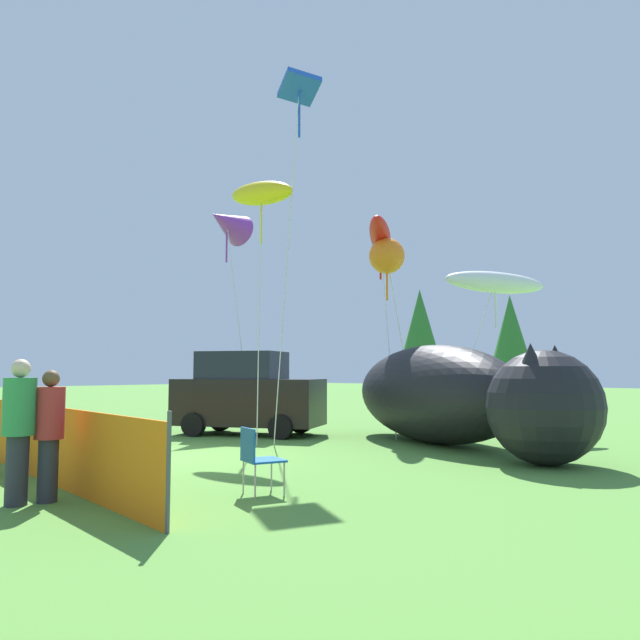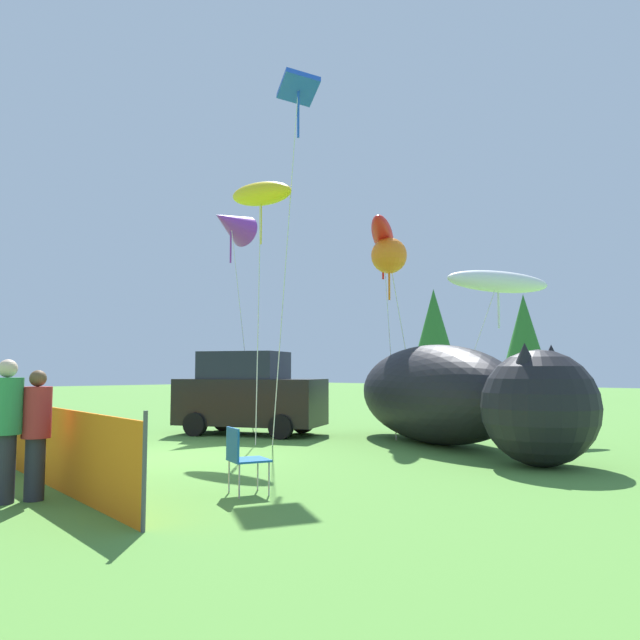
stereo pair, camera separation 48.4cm
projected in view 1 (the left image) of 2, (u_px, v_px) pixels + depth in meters
ground_plane at (178, 457)px, 12.64m from camera, size 120.00×120.00×0.00m
parked_car at (247, 394)px, 17.13m from camera, size 4.33×3.34×2.27m
folding_chair at (257, 455)px, 8.79m from camera, size 0.65×0.65×0.94m
inflatable_cat at (450, 399)px, 14.55m from camera, size 8.05×5.25×2.38m
safety_fence at (39, 441)px, 10.22m from camera, size 9.15×1.04×1.31m
spectator_in_white_shirt at (49, 430)px, 8.36m from camera, size 0.38×0.38×1.76m
spectator_in_green_shirt at (19, 425)px, 8.16m from camera, size 0.41×0.41×1.90m
kite_orange_flower at (387, 256)px, 18.15m from camera, size 1.05×1.47×5.61m
kite_purple_delta at (227, 223)px, 20.25m from camera, size 2.92×1.77×7.22m
kite_blue_box at (299, 94)px, 15.71m from camera, size 1.22×1.27×9.19m
kite_white_ghost at (495, 283)px, 17.53m from camera, size 2.30×4.44×4.67m
kite_yellow_hero at (261, 194)px, 15.86m from camera, size 2.24×0.90×6.71m
kite_red_lizard at (380, 237)px, 18.55m from camera, size 2.84×3.01×6.34m
horizon_tree_east at (511, 334)px, 41.90m from camera, size 2.88×2.88×6.87m
horizon_tree_west at (420, 328)px, 54.54m from camera, size 3.73×3.73×8.91m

